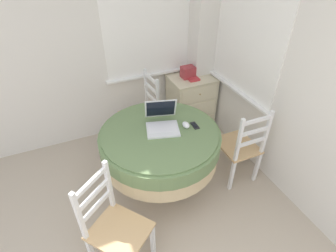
{
  "coord_description": "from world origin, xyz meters",
  "views": [
    {
      "loc": [
        0.16,
        -0.12,
        2.28
      ],
      "look_at": [
        1.03,
        1.85,
        0.69
      ],
      "focal_mm": 28.0,
      "sensor_mm": 36.0,
      "label": 1
    }
  ],
  "objects_px": {
    "round_dining_table": "(160,143)",
    "dining_chair_near_right_window": "(240,147)",
    "storage_box": "(188,72)",
    "computer_mouse": "(186,125)",
    "corner_cabinet": "(191,101)",
    "dining_chair_near_back_window": "(142,113)",
    "book_on_cabinet": "(192,77)",
    "cell_phone": "(195,125)",
    "laptop": "(162,122)",
    "dining_chair_camera_near": "(114,227)"
  },
  "relations": [
    {
      "from": "computer_mouse",
      "to": "dining_chair_camera_near",
      "type": "height_order",
      "value": "dining_chair_camera_near"
    },
    {
      "from": "dining_chair_camera_near",
      "to": "storage_box",
      "type": "distance_m",
      "value": 2.15
    },
    {
      "from": "round_dining_table",
      "to": "dining_chair_camera_near",
      "type": "xyz_separation_m",
      "value": [
        -0.62,
        -0.58,
        -0.19
      ]
    },
    {
      "from": "dining_chair_near_right_window",
      "to": "dining_chair_camera_near",
      "type": "bearing_deg",
      "value": -165.12
    },
    {
      "from": "dining_chair_near_right_window",
      "to": "corner_cabinet",
      "type": "bearing_deg",
      "value": 89.45
    },
    {
      "from": "corner_cabinet",
      "to": "book_on_cabinet",
      "type": "distance_m",
      "value": 0.38
    },
    {
      "from": "cell_phone",
      "to": "book_on_cabinet",
      "type": "xyz_separation_m",
      "value": [
        0.49,
        1.0,
        -0.03
      ]
    },
    {
      "from": "dining_chair_near_back_window",
      "to": "corner_cabinet",
      "type": "bearing_deg",
      "value": 7.8
    },
    {
      "from": "dining_chair_near_right_window",
      "to": "dining_chair_camera_near",
      "type": "xyz_separation_m",
      "value": [
        -1.47,
        -0.39,
        0.0
      ]
    },
    {
      "from": "computer_mouse",
      "to": "cell_phone",
      "type": "xyz_separation_m",
      "value": [
        0.09,
        -0.02,
        -0.02
      ]
    },
    {
      "from": "round_dining_table",
      "to": "dining_chair_near_back_window",
      "type": "distance_m",
      "value": 0.89
    },
    {
      "from": "corner_cabinet",
      "to": "storage_box",
      "type": "relative_size",
      "value": 4.31
    },
    {
      "from": "computer_mouse",
      "to": "corner_cabinet",
      "type": "bearing_deg",
      "value": 59.01
    },
    {
      "from": "computer_mouse",
      "to": "book_on_cabinet",
      "type": "bearing_deg",
      "value": 59.41
    },
    {
      "from": "round_dining_table",
      "to": "computer_mouse",
      "type": "distance_m",
      "value": 0.31
    },
    {
      "from": "round_dining_table",
      "to": "corner_cabinet",
      "type": "height_order",
      "value": "round_dining_table"
    },
    {
      "from": "dining_chair_near_right_window",
      "to": "storage_box",
      "type": "xyz_separation_m",
      "value": [
        -0.04,
        1.18,
        0.37
      ]
    },
    {
      "from": "dining_chair_camera_near",
      "to": "book_on_cabinet",
      "type": "distance_m",
      "value": 2.13
    },
    {
      "from": "corner_cabinet",
      "to": "book_on_cabinet",
      "type": "relative_size",
      "value": 3.23
    },
    {
      "from": "dining_chair_near_right_window",
      "to": "book_on_cabinet",
      "type": "relative_size",
      "value": 4.09
    },
    {
      "from": "dining_chair_camera_near",
      "to": "storage_box",
      "type": "bearing_deg",
      "value": 47.68
    },
    {
      "from": "laptop",
      "to": "computer_mouse",
      "type": "relative_size",
      "value": 4.26
    },
    {
      "from": "laptop",
      "to": "computer_mouse",
      "type": "height_order",
      "value": "laptop"
    },
    {
      "from": "dining_chair_camera_near",
      "to": "round_dining_table",
      "type": "bearing_deg",
      "value": 42.88
    },
    {
      "from": "round_dining_table",
      "to": "dining_chair_near_right_window",
      "type": "relative_size",
      "value": 1.24
    },
    {
      "from": "dining_chair_near_back_window",
      "to": "storage_box",
      "type": "height_order",
      "value": "dining_chair_near_back_window"
    },
    {
      "from": "dining_chair_near_back_window",
      "to": "book_on_cabinet",
      "type": "bearing_deg",
      "value": 6.43
    },
    {
      "from": "round_dining_table",
      "to": "cell_phone",
      "type": "distance_m",
      "value": 0.38
    },
    {
      "from": "dining_chair_camera_near",
      "to": "dining_chair_near_back_window",
      "type": "bearing_deg",
      "value": 63.14
    },
    {
      "from": "dining_chair_near_back_window",
      "to": "corner_cabinet",
      "type": "height_order",
      "value": "dining_chair_near_back_window"
    },
    {
      "from": "corner_cabinet",
      "to": "storage_box",
      "type": "distance_m",
      "value": 0.45
    },
    {
      "from": "computer_mouse",
      "to": "storage_box",
      "type": "xyz_separation_m",
      "value": [
        0.55,
        1.02,
        0.01
      ]
    },
    {
      "from": "corner_cabinet",
      "to": "cell_phone",
      "type": "bearing_deg",
      "value": -116.72
    },
    {
      "from": "round_dining_table",
      "to": "dining_chair_near_right_window",
      "type": "xyz_separation_m",
      "value": [
        0.85,
        -0.19,
        -0.19
      ]
    },
    {
      "from": "dining_chair_near_back_window",
      "to": "corner_cabinet",
      "type": "distance_m",
      "value": 0.76
    },
    {
      "from": "round_dining_table",
      "to": "dining_chair_near_back_window",
      "type": "height_order",
      "value": "dining_chair_near_back_window"
    },
    {
      "from": "computer_mouse",
      "to": "dining_chair_camera_near",
      "type": "distance_m",
      "value": 1.1
    },
    {
      "from": "storage_box",
      "to": "cell_phone",
      "type": "bearing_deg",
      "value": -113.72
    },
    {
      "from": "corner_cabinet",
      "to": "dining_chair_near_back_window",
      "type": "bearing_deg",
      "value": -172.2
    },
    {
      "from": "computer_mouse",
      "to": "cell_phone",
      "type": "height_order",
      "value": "computer_mouse"
    },
    {
      "from": "laptop",
      "to": "corner_cabinet",
      "type": "bearing_deg",
      "value": 48.07
    },
    {
      "from": "round_dining_table",
      "to": "cell_phone",
      "type": "bearing_deg",
      "value": -9.14
    },
    {
      "from": "storage_box",
      "to": "book_on_cabinet",
      "type": "height_order",
      "value": "storage_box"
    },
    {
      "from": "dining_chair_near_right_window",
      "to": "round_dining_table",
      "type": "bearing_deg",
      "value": 167.39
    },
    {
      "from": "laptop",
      "to": "cell_phone",
      "type": "bearing_deg",
      "value": -22.32
    },
    {
      "from": "dining_chair_near_right_window",
      "to": "corner_cabinet",
      "type": "height_order",
      "value": "dining_chair_near_right_window"
    },
    {
      "from": "laptop",
      "to": "storage_box",
      "type": "xyz_separation_m",
      "value": [
        0.75,
        0.92,
        -0.02
      ]
    },
    {
      "from": "dining_chair_near_back_window",
      "to": "storage_box",
      "type": "distance_m",
      "value": 0.8
    },
    {
      "from": "computer_mouse",
      "to": "dining_chair_near_back_window",
      "type": "distance_m",
      "value": 0.98
    },
    {
      "from": "dining_chair_camera_near",
      "to": "computer_mouse",
      "type": "bearing_deg",
      "value": 31.7
    }
  ]
}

